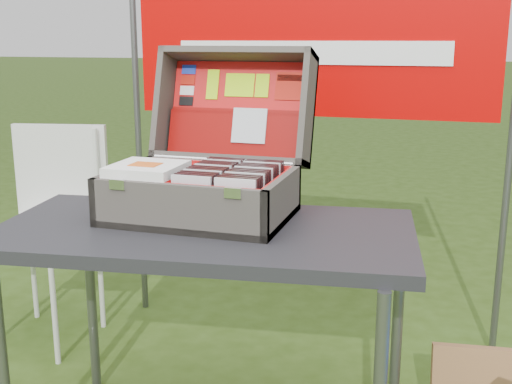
% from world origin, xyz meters
% --- Properties ---
extents(table, '(1.35, 0.79, 0.80)m').
position_xyz_m(table, '(-0.09, 0.06, 0.40)').
color(table, black).
rests_on(table, ground).
extents(table_top, '(1.35, 0.79, 0.04)m').
position_xyz_m(table_top, '(-0.09, 0.06, 0.78)').
color(table_top, black).
rests_on(table_top, ground).
extents(table_leg_fl, '(0.04, 0.04, 0.76)m').
position_xyz_m(table_leg_fl, '(-0.67, -0.20, 0.38)').
color(table_leg_fl, '#59595B').
rests_on(table_leg_fl, ground).
extents(table_leg_bl, '(0.04, 0.04, 0.76)m').
position_xyz_m(table_leg_bl, '(-0.67, 0.32, 0.38)').
color(table_leg_bl, '#59595B').
rests_on(table_leg_bl, ground).
extents(table_leg_br, '(0.04, 0.04, 0.76)m').
position_xyz_m(table_leg_br, '(0.49, 0.32, 0.38)').
color(table_leg_br, '#59595B').
rests_on(table_leg_br, ground).
extents(suitcase, '(0.57, 0.56, 0.52)m').
position_xyz_m(suitcase, '(-0.14, 0.21, 1.06)').
color(suitcase, '#423C35').
rests_on(suitcase, table).
extents(suitcase_base_bottom, '(0.57, 0.40, 0.02)m').
position_xyz_m(suitcase_base_bottom, '(-0.14, 0.15, 0.81)').
color(suitcase_base_bottom, '#423C35').
rests_on(suitcase_base_bottom, table_top).
extents(suitcase_base_wall_front, '(0.57, 0.02, 0.15)m').
position_xyz_m(suitcase_base_wall_front, '(-0.14, -0.04, 0.87)').
color(suitcase_base_wall_front, '#423C35').
rests_on(suitcase_base_wall_front, table_top).
extents(suitcase_base_wall_back, '(0.57, 0.02, 0.15)m').
position_xyz_m(suitcase_base_wall_back, '(-0.14, 0.35, 0.87)').
color(suitcase_base_wall_back, '#423C35').
rests_on(suitcase_base_wall_back, table_top).
extents(suitcase_base_wall_left, '(0.02, 0.40, 0.15)m').
position_xyz_m(suitcase_base_wall_left, '(-0.41, 0.15, 0.87)').
color(suitcase_base_wall_left, '#423C35').
rests_on(suitcase_base_wall_left, table_top).
extents(suitcase_base_wall_right, '(0.02, 0.40, 0.15)m').
position_xyz_m(suitcase_base_wall_right, '(0.13, 0.15, 0.87)').
color(suitcase_base_wall_right, '#423C35').
rests_on(suitcase_base_wall_right, table_top).
extents(suitcase_liner_floor, '(0.52, 0.36, 0.01)m').
position_xyz_m(suitcase_liner_floor, '(-0.14, 0.15, 0.82)').
color(suitcase_liner_floor, red).
rests_on(suitcase_liner_floor, suitcase_base_bottom).
extents(suitcase_latch_left, '(0.05, 0.01, 0.03)m').
position_xyz_m(suitcase_latch_left, '(-0.32, -0.05, 0.94)').
color(suitcase_latch_left, silver).
rests_on(suitcase_latch_left, suitcase_base_wall_front).
extents(suitcase_latch_right, '(0.05, 0.01, 0.03)m').
position_xyz_m(suitcase_latch_right, '(0.04, -0.05, 0.94)').
color(suitcase_latch_right, silver).
rests_on(suitcase_latch_right, suitcase_base_wall_front).
extents(suitcase_hinge, '(0.51, 0.02, 0.02)m').
position_xyz_m(suitcase_hinge, '(-0.14, 0.36, 0.95)').
color(suitcase_hinge, silver).
rests_on(suitcase_hinge, suitcase_base_wall_back).
extents(suitcase_lid_back, '(0.57, 0.14, 0.39)m').
position_xyz_m(suitcase_lid_back, '(-0.14, 0.55, 1.10)').
color(suitcase_lid_back, '#423C35').
rests_on(suitcase_lid_back, suitcase_base_wall_back).
extents(suitcase_lid_rim_far, '(0.57, 0.15, 0.06)m').
position_xyz_m(suitcase_lid_rim_far, '(-0.14, 0.54, 1.30)').
color(suitcase_lid_rim_far, '#423C35').
rests_on(suitcase_lid_rim_far, suitcase_lid_back).
extents(suitcase_lid_rim_near, '(0.57, 0.15, 0.06)m').
position_xyz_m(suitcase_lid_rim_near, '(-0.14, 0.43, 0.94)').
color(suitcase_lid_rim_near, '#423C35').
rests_on(suitcase_lid_rim_near, suitcase_lid_back).
extents(suitcase_lid_rim_left, '(0.02, 0.26, 0.43)m').
position_xyz_m(suitcase_lid_rim_left, '(-0.41, 0.49, 1.12)').
color(suitcase_lid_rim_left, '#423C35').
rests_on(suitcase_lid_rim_left, suitcase_lid_back).
extents(suitcase_lid_rim_right, '(0.02, 0.26, 0.43)m').
position_xyz_m(suitcase_lid_rim_right, '(0.13, 0.49, 1.12)').
color(suitcase_lid_rim_right, '#423C35').
rests_on(suitcase_lid_rim_right, suitcase_lid_back).
extents(suitcase_lid_liner, '(0.52, 0.11, 0.34)m').
position_xyz_m(suitcase_lid_liner, '(-0.14, 0.53, 1.11)').
color(suitcase_lid_liner, red).
rests_on(suitcase_lid_liner, suitcase_lid_back).
extents(suitcase_liner_wall_front, '(0.52, 0.01, 0.13)m').
position_xyz_m(suitcase_liner_wall_front, '(-0.14, -0.02, 0.88)').
color(suitcase_liner_wall_front, red).
rests_on(suitcase_liner_wall_front, suitcase_base_bottom).
extents(suitcase_liner_wall_back, '(0.52, 0.01, 0.13)m').
position_xyz_m(suitcase_liner_wall_back, '(-0.14, 0.33, 0.88)').
color(suitcase_liner_wall_back, red).
rests_on(suitcase_liner_wall_back, suitcase_base_bottom).
extents(suitcase_liner_wall_left, '(0.01, 0.36, 0.13)m').
position_xyz_m(suitcase_liner_wall_left, '(-0.40, 0.15, 0.88)').
color(suitcase_liner_wall_left, red).
rests_on(suitcase_liner_wall_left, suitcase_base_bottom).
extents(suitcase_liner_wall_right, '(0.01, 0.36, 0.13)m').
position_xyz_m(suitcase_liner_wall_right, '(0.12, 0.15, 0.88)').
color(suitcase_liner_wall_right, red).
rests_on(suitcase_liner_wall_right, suitcase_base_bottom).
extents(suitcase_lid_pocket, '(0.50, 0.08, 0.16)m').
position_xyz_m(suitcase_lid_pocket, '(-0.14, 0.49, 1.02)').
color(suitcase_lid_pocket, '#770705').
rests_on(suitcase_lid_pocket, suitcase_lid_liner).
extents(suitcase_pocket_edge, '(0.49, 0.02, 0.02)m').
position_xyz_m(suitcase_pocket_edge, '(-0.14, 0.51, 1.10)').
color(suitcase_pocket_edge, '#770705').
rests_on(suitcase_pocket_edge, suitcase_lid_pocket).
extents(suitcase_pocket_cd, '(0.13, 0.05, 0.12)m').
position_xyz_m(suitcase_pocket_cd, '(-0.08, 0.48, 1.06)').
color(suitcase_pocket_cd, silver).
rests_on(suitcase_pocket_cd, suitcase_lid_pocket).
extents(lid_sticker_cc_a, '(0.06, 0.01, 0.03)m').
position_xyz_m(lid_sticker_cc_a, '(-0.35, 0.57, 1.25)').
color(lid_sticker_cc_a, '#1933B2').
rests_on(lid_sticker_cc_a, suitcase_lid_liner).
extents(lid_sticker_cc_b, '(0.06, 0.01, 0.03)m').
position_xyz_m(lid_sticker_cc_b, '(-0.35, 0.56, 1.21)').
color(lid_sticker_cc_b, '#B6170A').
rests_on(lid_sticker_cc_b, suitcase_lid_liner).
extents(lid_sticker_cc_c, '(0.06, 0.01, 0.03)m').
position_xyz_m(lid_sticker_cc_c, '(-0.35, 0.55, 1.17)').
color(lid_sticker_cc_c, white).
rests_on(lid_sticker_cc_c, suitcase_lid_liner).
extents(lid_sticker_cc_d, '(0.06, 0.01, 0.03)m').
position_xyz_m(lid_sticker_cc_d, '(-0.35, 0.54, 1.13)').
color(lid_sticker_cc_d, black).
rests_on(lid_sticker_cc_d, suitcase_lid_liner).
extents(lid_card_neon_tall, '(0.05, 0.03, 0.11)m').
position_xyz_m(lid_card_neon_tall, '(-0.25, 0.55, 1.19)').
color(lid_card_neon_tall, '#B5F50A').
rests_on(lid_card_neon_tall, suitcase_lid_liner).
extents(lid_card_neon_main, '(0.11, 0.03, 0.08)m').
position_xyz_m(lid_card_neon_main, '(-0.14, 0.55, 1.19)').
color(lid_card_neon_main, '#B5F50A').
rests_on(lid_card_neon_main, suitcase_lid_liner).
extents(lid_card_neon_small, '(0.05, 0.03, 0.08)m').
position_xyz_m(lid_card_neon_small, '(-0.06, 0.55, 1.19)').
color(lid_card_neon_small, '#B5F50A').
rests_on(lid_card_neon_small, suitcase_lid_liner).
extents(lid_sticker_band, '(0.10, 0.03, 0.10)m').
position_xyz_m(lid_sticker_band, '(0.05, 0.55, 1.19)').
color(lid_sticker_band, '#B6170A').
rests_on(lid_sticker_band, suitcase_lid_liner).
extents(lid_sticker_band_bar, '(0.09, 0.01, 0.02)m').
position_xyz_m(lid_sticker_band_bar, '(0.05, 0.56, 1.22)').
color(lid_sticker_band_bar, black).
rests_on(lid_sticker_band_bar, suitcase_lid_liner).
extents(cd_left_0, '(0.13, 0.01, 0.14)m').
position_xyz_m(cd_left_0, '(-0.11, -0.00, 0.90)').
color(cd_left_0, silver).
rests_on(cd_left_0, suitcase_liner_floor).
extents(cd_left_1, '(0.13, 0.01, 0.14)m').
position_xyz_m(cd_left_1, '(-0.11, 0.02, 0.90)').
color(cd_left_1, black).
rests_on(cd_left_1, suitcase_liner_floor).
extents(cd_left_2, '(0.13, 0.01, 0.14)m').
position_xyz_m(cd_left_2, '(-0.11, 0.04, 0.90)').
color(cd_left_2, black).
rests_on(cd_left_2, suitcase_liner_floor).
extents(cd_left_3, '(0.13, 0.01, 0.14)m').
position_xyz_m(cd_left_3, '(-0.11, 0.07, 0.90)').
color(cd_left_3, black).
rests_on(cd_left_3, suitcase_liner_floor).
extents(cd_left_4, '(0.13, 0.01, 0.14)m').
position_xyz_m(cd_left_4, '(-0.11, 0.09, 0.90)').
color(cd_left_4, silver).
rests_on(cd_left_4, suitcase_liner_floor).
extents(cd_left_5, '(0.13, 0.01, 0.14)m').
position_xyz_m(cd_left_5, '(-0.11, 0.11, 0.90)').
color(cd_left_5, black).
rests_on(cd_left_5, suitcase_liner_floor).
extents(cd_left_6, '(0.13, 0.01, 0.14)m').
position_xyz_m(cd_left_6, '(-0.11, 0.13, 0.90)').
color(cd_left_6, black).
rests_on(cd_left_6, suitcase_liner_floor).
extents(cd_left_7, '(0.13, 0.01, 0.14)m').
position_xyz_m(cd_left_7, '(-0.11, 0.16, 0.90)').
color(cd_left_7, black).
rests_on(cd_left_7, suitcase_liner_floor).
extents(cd_left_8, '(0.13, 0.01, 0.14)m').
position_xyz_m(cd_left_8, '(-0.11, 0.18, 0.90)').
color(cd_left_8, silver).
rests_on(cd_left_8, suitcase_liner_floor).
extents(cd_left_9, '(0.13, 0.01, 0.14)m').
position_xyz_m(cd_left_9, '(-0.11, 0.20, 0.90)').
color(cd_left_9, black).
rests_on(cd_left_9, suitcase_liner_floor).
extents(cd_left_10, '(0.13, 0.01, 0.14)m').
position_xyz_m(cd_left_10, '(-0.11, 0.22, 0.90)').
color(cd_left_10, black).
rests_on(cd_left_10, suitcase_liner_floor).
extents(cd_left_11, '(0.13, 0.01, 0.14)m').
position_xyz_m(cd_left_11, '(-0.11, 0.24, 0.90)').
color(cd_left_11, black).
rests_on(cd_left_11, suitcase_liner_floor).
extents(cd_left_12, '(0.13, 0.01, 0.14)m').
position_xyz_m(cd_left_12, '(-0.11, 0.27, 0.90)').
color(cd_left_12, silver).
rests_on(cd_left_12, suitcase_liner_floor).
extents(cd_left_13, '(0.13, 0.01, 0.14)m').
position_xyz_m(cd_left_13, '(-0.11, 0.29, 0.90)').
color(cd_left_13, black).
rests_on(cd_left_13, suitcase_liner_floor).
extents(cd_left_14, '(0.13, 0.01, 0.14)m').
position_xyz_m(cd_left_14, '(-0.11, 0.31, 0.90)').
color(cd_left_14, black).
rests_on(cd_left_14, suitcase_liner_floor).
extents(cd_right_0, '(0.13, 0.01, 0.14)m').
position_xyz_m(cd_right_0, '(0.03, -0.00, 0.90)').
color(cd_right_0, silver).
rests_on(cd_right_0, suitcase_liner_floor).
extents(cd_right_1, '(0.13, 0.01, 0.14)m').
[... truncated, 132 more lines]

